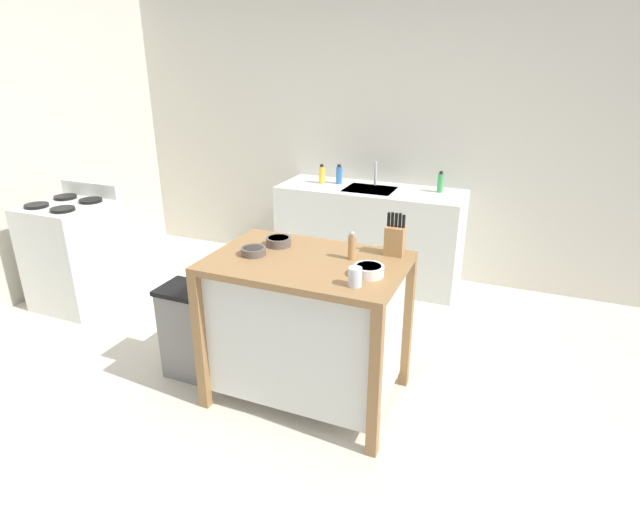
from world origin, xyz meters
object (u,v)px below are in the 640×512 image
drinking_cup (355,277)px  stove (74,254)px  pepper_grinder (352,246)px  bottle_hand_soap (440,183)px  knife_block (395,239)px  bowl_stoneware_deep (369,270)px  trash_bin (192,331)px  kitchen_island (307,322)px  bottle_dish_soap (339,175)px  bottle_spray_cleaner (322,175)px  sink_faucet (375,173)px  bowl_ceramic_wide (254,251)px  bowl_ceramic_small (279,241)px

drinking_cup → stove: (-2.70, 0.65, -0.52)m
pepper_grinder → bottle_hand_soap: pepper_grinder is taller
knife_block → bowl_stoneware_deep: size_ratio=1.57×
trash_bin → stove: (-1.53, 0.50, 0.13)m
kitchen_island → bottle_hand_soap: (0.39, 1.98, 0.46)m
bowl_stoneware_deep → kitchen_island: bearing=168.7°
bottle_dish_soap → bottle_spray_cleaner: 0.16m
kitchen_island → bottle_dish_soap: (-0.54, 1.94, 0.45)m
bottle_dish_soap → sink_faucet: bearing=12.2°
sink_faucet → bottle_spray_cleaner: sink_faucet is taller
bottle_spray_cleaner → stove: (-1.64, -1.48, -0.51)m
kitchen_island → bottle_spray_cleaner: 2.07m
bottle_dish_soap → bottle_spray_cleaner: bottle_dish_soap is taller
kitchen_island → bottle_dish_soap: bearing=105.4°
bowl_stoneware_deep → pepper_grinder: 0.25m
bottle_dish_soap → knife_block: bearing=-59.7°
pepper_grinder → stove: (-2.56, 0.31, -0.55)m
bottle_hand_soap → bowl_stoneware_deep: bearing=-90.0°
bottle_hand_soap → bottle_dish_soap: bearing=-177.6°
kitchen_island → bowl_stoneware_deep: 0.59m
pepper_grinder → bowl_stoneware_deep: bearing=-49.3°
knife_block → bottle_spray_cleaner: 1.98m
knife_block → trash_bin: knife_block is taller
bowl_ceramic_wide → drinking_cup: 0.71m
sink_faucet → bottle_spray_cleaner: bearing=-166.7°
bottle_dish_soap → stove: 2.41m
bottle_dish_soap → stove: size_ratio=0.18×
knife_block → stove: 2.83m
bowl_ceramic_wide → bottle_hand_soap: (0.71, 2.03, 0.03)m
trash_bin → bottle_hand_soap: (1.20, 2.06, 0.65)m
kitchen_island → drinking_cup: (0.37, -0.23, 0.46)m
sink_faucet → bottle_dish_soap: sink_faucet is taller
trash_bin → bottle_spray_cleaner: (0.11, 1.98, 0.65)m
bowl_ceramic_small → sink_faucet: size_ratio=0.69×
bowl_ceramic_wide → kitchen_island: bearing=8.2°
knife_block → bowl_ceramic_small: size_ratio=1.66×
kitchen_island → knife_block: size_ratio=4.42×
bowl_ceramic_wide → drinking_cup: (0.69, -0.18, 0.03)m
bowl_stoneware_deep → drinking_cup: (-0.02, -0.15, 0.02)m
knife_block → trash_bin: 1.47m
knife_block → bowl_ceramic_small: bearing=-169.7°
knife_block → bottle_dish_soap: size_ratio=1.40×
pepper_grinder → trash_bin: 1.25m
bowl_ceramic_small → bowl_ceramic_wide: (-0.06, -0.19, -0.00)m
knife_block → bottle_dish_soap: bearing=120.3°
sink_faucet → bottle_dish_soap: bearing=-167.8°
drinking_cup → bottle_spray_cleaner: bearing=116.5°
sink_faucet → stove: sink_faucet is taller
pepper_grinder → sink_faucet: bearing=103.0°
drinking_cup → sink_faucet: bearing=104.4°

